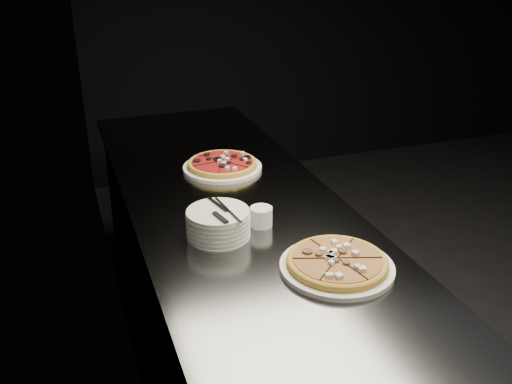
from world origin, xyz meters
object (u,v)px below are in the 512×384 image
object	(u,v)px
pizza_tomato	(222,165)
ramekin	(261,216)
counter	(241,316)
plate_stack	(218,223)
pizza_mushroom	(337,263)
cutlery	(222,212)

from	to	relation	value
pizza_tomato	ramekin	distance (m)	0.51
counter	plate_stack	size ratio (longest dim) A/B	12.37
pizza_tomato	plate_stack	bearing A→B (deg)	-107.90
pizza_mushroom	cutlery	xyz separation A→B (m)	(-0.25, 0.29, 0.07)
cutlery	ramekin	world-z (taller)	cutlery
pizza_mushroom	ramekin	distance (m)	0.34
counter	pizza_tomato	world-z (taller)	pizza_tomato
counter	plate_stack	xyz separation A→B (m)	(-0.13, -0.17, 0.50)
plate_stack	cutlery	world-z (taller)	cutlery
pizza_mushroom	cutlery	world-z (taller)	cutlery
plate_stack	ramekin	distance (m)	0.15
pizza_mushroom	pizza_tomato	size ratio (longest dim) A/B	1.15
plate_stack	cutlery	size ratio (longest dim) A/B	0.93
pizza_mushroom	cutlery	bearing A→B (deg)	131.29
pizza_mushroom	pizza_tomato	xyz separation A→B (m)	(-0.09, 0.83, -0.00)
plate_stack	pizza_tomato	bearing A→B (deg)	72.10
pizza_tomato	ramekin	xyz separation A→B (m)	(-0.02, -0.51, 0.01)
counter	pizza_mushroom	xyz separation A→B (m)	(0.14, -0.47, 0.48)
counter	ramekin	xyz separation A→B (m)	(0.03, -0.14, 0.49)
pizza_tomato	ramekin	world-z (taller)	ramekin
ramekin	pizza_mushroom	bearing A→B (deg)	-71.28
cutlery	ramekin	distance (m)	0.16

